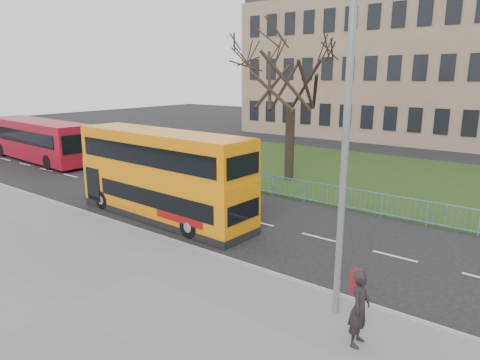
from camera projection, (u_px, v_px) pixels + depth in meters
The scene contains 11 objects.
ground at pixel (223, 239), 17.02m from camera, with size 120.00×120.00×0.00m, color black.
pavement at pixel (66, 309), 11.81m from camera, with size 80.00×10.50×0.12m, color slate.
kerb at pixel (196, 250), 15.81m from camera, with size 80.00×0.20×0.14m, color gray.
grass_verge at pixel (362, 174), 28.03m from camera, with size 80.00×15.40×0.08m, color #1E3413.
guard_railing at pixel (305, 191), 21.98m from camera, with size 40.00×0.12×1.10m, color #6FA2C6, non-canonical shape.
bare_tree at pixel (291, 94), 25.25m from camera, with size 7.26×7.26×10.36m, color black, non-canonical shape.
civic_building at pixel (397, 69), 45.28m from camera, with size 30.00×15.00×14.00m, color #806751.
yellow_bus at pixel (162, 173), 19.08m from camera, with size 9.40×2.55×3.91m.
red_bus at pixel (39, 140), 32.38m from camera, with size 11.68×3.25×3.04m.
pedestrian at pixel (360, 308), 9.97m from camera, with size 0.69×0.45×1.88m, color black.
street_lamp at pixel (342, 126), 10.45m from camera, with size 1.94×0.40×9.14m.
Camera 1 is at (10.28, -12.25, 6.33)m, focal length 32.00 mm.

